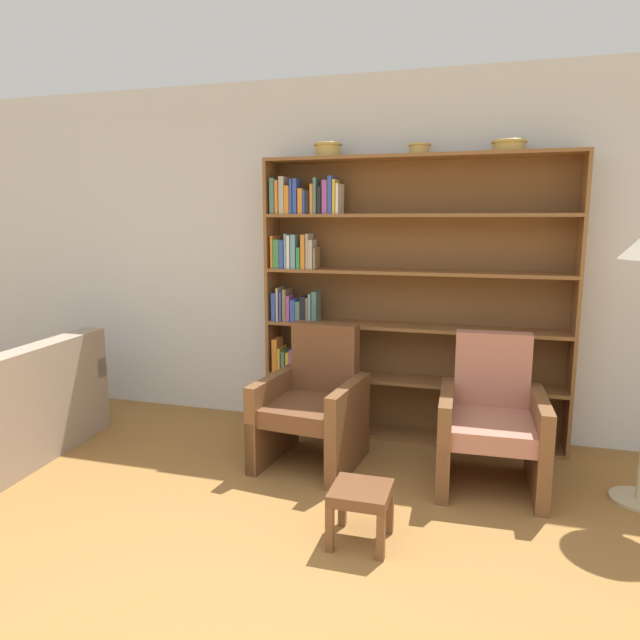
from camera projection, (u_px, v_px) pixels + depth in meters
wall_back at (390, 258)px, 4.45m from camera, size 12.00×0.06×2.75m
bookshelf at (384, 303)px, 4.35m from camera, size 2.28×0.30×2.12m
bowl_copper at (328, 149)px, 4.26m from camera, size 0.21×0.21×0.11m
bowl_brass at (420, 148)px, 4.07m from camera, size 0.17×0.17×0.08m
bowl_sage at (509, 145)px, 3.90m from camera, size 0.24×0.24×0.08m
armchair_leather at (313, 406)px, 3.93m from camera, size 0.71×0.74×0.94m
armchair_cushioned at (491, 422)px, 3.61m from camera, size 0.66×0.70×0.94m
footstool at (361, 499)px, 2.95m from camera, size 0.30×0.30×0.30m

